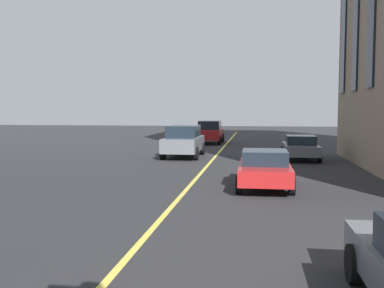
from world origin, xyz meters
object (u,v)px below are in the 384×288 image
(car_red_oncoming, at_px, (210,132))
(car_grey_far, at_px, (184,141))
(car_grey_mid, at_px, (300,147))
(car_red_near, at_px, (265,168))

(car_red_oncoming, relative_size, car_grey_far, 1.00)
(car_red_oncoming, xyz_separation_m, car_grey_mid, (-11.23, -6.30, -0.27))
(car_red_oncoming, distance_m, car_grey_far, 10.90)
(car_red_near, bearing_deg, car_grey_mid, -12.85)
(car_grey_far, bearing_deg, car_red_near, -154.97)
(car_red_oncoming, relative_size, car_grey_mid, 1.07)
(car_red_oncoming, distance_m, car_grey_mid, 12.88)
(car_grey_far, bearing_deg, car_grey_mid, -92.86)
(car_red_oncoming, relative_size, car_red_near, 1.07)
(car_red_oncoming, xyz_separation_m, car_red_near, (-20.71, -4.14, -0.27))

